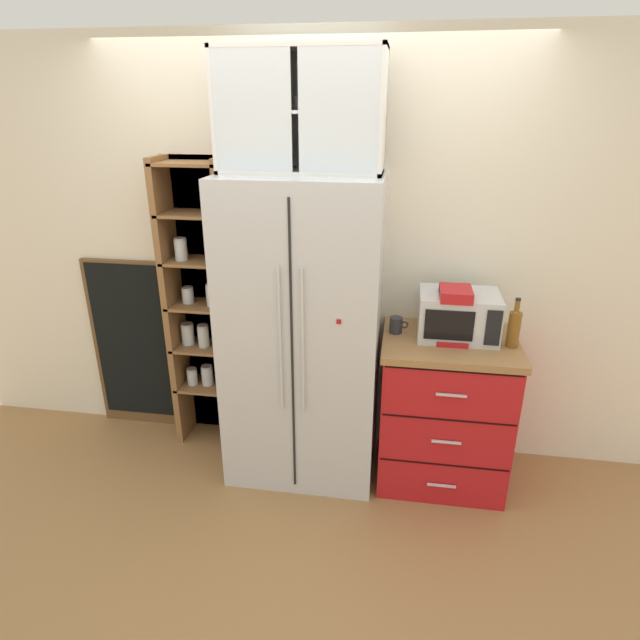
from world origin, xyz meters
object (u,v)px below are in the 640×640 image
(bottle_clear, at_px, (452,317))
(refrigerator, at_px, (303,333))
(microwave, at_px, (458,315))
(chalkboard_menu, at_px, (135,345))
(coffee_maker, at_px, (453,313))
(mug_charcoal, at_px, (396,325))
(bottle_amber, at_px, (514,326))

(bottle_clear, bearing_deg, refrigerator, -175.14)
(microwave, relative_size, chalkboard_menu, 0.36)
(microwave, bearing_deg, coffee_maker, -127.24)
(microwave, height_order, coffee_maker, coffee_maker)
(microwave, height_order, mug_charcoal, microwave)
(coffee_maker, bearing_deg, bottle_clear, 90.00)
(coffee_maker, height_order, bottle_amber, coffee_maker)
(mug_charcoal, height_order, bottle_clear, bottle_clear)
(microwave, bearing_deg, chalkboard_menu, 174.06)
(refrigerator, height_order, mug_charcoal, refrigerator)
(refrigerator, bearing_deg, chalkboard_menu, 166.95)
(microwave, bearing_deg, bottle_clear, 172.05)
(bottle_amber, distance_m, bottle_clear, 0.34)
(microwave, xyz_separation_m, chalkboard_menu, (-2.12, 0.22, -0.44))
(mug_charcoal, xyz_separation_m, bottle_amber, (0.63, -0.09, 0.08))
(bottle_amber, height_order, bottle_clear, bottle_amber)
(mug_charcoal, bearing_deg, microwave, 0.25)
(bottle_amber, xyz_separation_m, chalkboard_menu, (-2.41, 0.31, -0.44))
(coffee_maker, height_order, mug_charcoal, coffee_maker)
(coffee_maker, distance_m, chalkboard_menu, 2.16)
(refrigerator, bearing_deg, mug_charcoal, 7.01)
(mug_charcoal, bearing_deg, chalkboard_menu, 172.89)
(coffee_maker, relative_size, mug_charcoal, 2.82)
(refrigerator, relative_size, coffee_maker, 5.88)
(refrigerator, xyz_separation_m, coffee_maker, (0.85, 0.03, 0.17))
(coffee_maker, xyz_separation_m, bottle_clear, (-0.00, 0.05, -0.04))
(bottle_clear, distance_m, chalkboard_menu, 2.14)
(bottle_clear, relative_size, chalkboard_menu, 0.22)
(microwave, xyz_separation_m, bottle_clear, (-0.03, 0.00, -0.01))
(microwave, relative_size, bottle_clear, 1.66)
(microwave, xyz_separation_m, bottle_amber, (0.29, -0.09, -0.01))
(coffee_maker, height_order, chalkboard_menu, coffee_maker)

